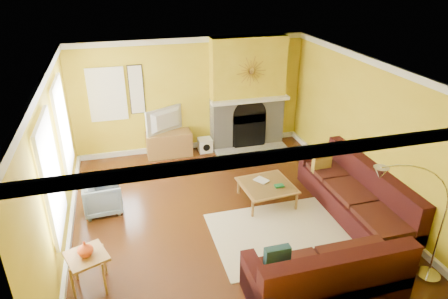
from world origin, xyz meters
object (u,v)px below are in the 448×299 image
object	(u,v)px
coffee_table	(266,193)
media_console	(169,144)
side_table	(89,271)
arc_lamp	(410,228)
armchair	(103,196)
sectional_sofa	(310,210)

from	to	relation	value
coffee_table	media_console	world-z (taller)	media_console
side_table	arc_lamp	world-z (taller)	arc_lamp
armchair	arc_lamp	world-z (taller)	arc_lamp
media_console	side_table	size ratio (longest dim) A/B	1.85
media_console	coffee_table	bearing A→B (deg)	-59.35
sectional_sofa	side_table	world-z (taller)	sectional_sofa
arc_lamp	coffee_table	bearing A→B (deg)	111.79
sectional_sofa	coffee_table	xyz separation A→B (m)	(-0.35, 1.11, -0.26)
armchair	side_table	bearing A→B (deg)	170.59
sectional_sofa	coffee_table	size ratio (longest dim) A/B	3.67
media_console	armchair	distance (m)	2.54
arc_lamp	armchair	bearing A→B (deg)	142.79
coffee_table	armchair	distance (m)	3.08
media_console	side_table	bearing A→B (deg)	-113.36
armchair	coffee_table	bearing A→B (deg)	-103.46
coffee_table	side_table	bearing A→B (deg)	-155.88
sectional_sofa	arc_lamp	bearing A→B (deg)	-65.22
sectional_sofa	media_console	xyz separation A→B (m)	(-1.86, 3.65, -0.16)
media_console	armchair	xyz separation A→B (m)	(-1.53, -2.03, 0.02)
media_console	side_table	world-z (taller)	media_console
coffee_table	media_console	distance (m)	2.96
armchair	side_table	xyz separation A→B (m)	(-0.19, -1.96, -0.03)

